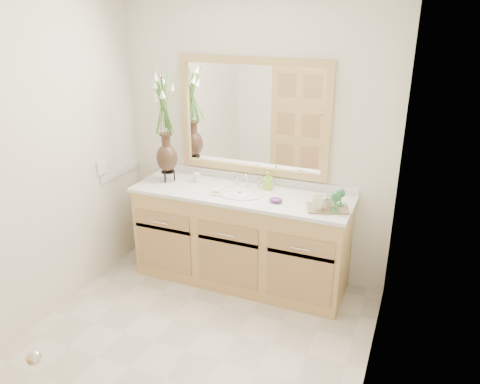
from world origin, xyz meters
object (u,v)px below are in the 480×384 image
at_px(tumbler, 197,178).
at_px(soap_bottle, 268,181).
at_px(flower_vase, 164,113).
at_px(tray, 327,208).

relative_size(tumbler, soap_bottle, 0.58).
relative_size(flower_vase, tumbler, 11.09).
height_order(soap_bottle, tray, soap_bottle).
relative_size(flower_vase, tray, 2.87).
bearing_deg(flower_vase, tray, -3.33).
bearing_deg(flower_vase, soap_bottle, 9.07).
height_order(flower_vase, tumbler, flower_vase).
distance_m(flower_vase, soap_bottle, 1.04).
xyz_separation_m(tumbler, tray, (1.19, -0.16, -0.03)).
relative_size(soap_bottle, tray, 0.45).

